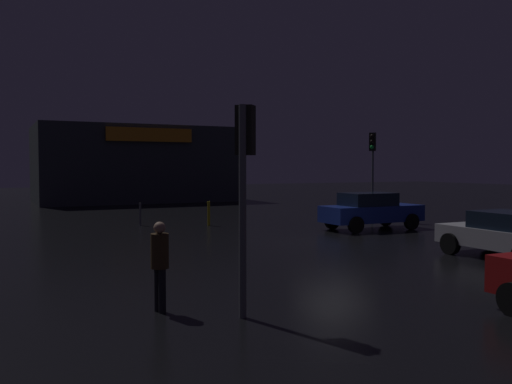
{
  "coord_description": "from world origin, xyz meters",
  "views": [
    {
      "loc": [
        -11.09,
        -16.18,
        2.75
      ],
      "look_at": [
        -0.95,
        4.43,
        1.66
      ],
      "focal_mm": 37.85,
      "sensor_mm": 36.0,
      "label": 1
    }
  ],
  "objects_px": {
    "store_building": "(134,164)",
    "pedestrian": "(160,259)",
    "car_far": "(506,234)",
    "car_near": "(371,210)",
    "traffic_signal_main": "(245,163)",
    "traffic_signal_cross_left": "(372,154)"
  },
  "relations": [
    {
      "from": "car_far",
      "to": "pedestrian",
      "type": "distance_m",
      "value": 10.97
    },
    {
      "from": "car_near",
      "to": "pedestrian",
      "type": "height_order",
      "value": "pedestrian"
    },
    {
      "from": "store_building",
      "to": "traffic_signal_cross_left",
      "type": "bearing_deg",
      "value": -71.37
    },
    {
      "from": "traffic_signal_cross_left",
      "to": "car_near",
      "type": "relative_size",
      "value": 0.99
    },
    {
      "from": "traffic_signal_main",
      "to": "car_far",
      "type": "bearing_deg",
      "value": 12.51
    },
    {
      "from": "traffic_signal_cross_left",
      "to": "pedestrian",
      "type": "distance_m",
      "value": 19.32
    },
    {
      "from": "traffic_signal_cross_left",
      "to": "pedestrian",
      "type": "xyz_separation_m",
      "value": [
        -14.71,
        -12.29,
        -2.41
      ]
    },
    {
      "from": "store_building",
      "to": "car_near",
      "type": "distance_m",
      "value": 24.99
    },
    {
      "from": "traffic_signal_main",
      "to": "pedestrian",
      "type": "height_order",
      "value": "traffic_signal_main"
    },
    {
      "from": "traffic_signal_main",
      "to": "car_far",
      "type": "height_order",
      "value": "traffic_signal_main"
    },
    {
      "from": "car_far",
      "to": "pedestrian",
      "type": "height_order",
      "value": "pedestrian"
    },
    {
      "from": "traffic_signal_main",
      "to": "car_near",
      "type": "relative_size",
      "value": 0.85
    },
    {
      "from": "traffic_signal_main",
      "to": "car_near",
      "type": "distance_m",
      "value": 14.8
    },
    {
      "from": "store_building",
      "to": "pedestrian",
      "type": "relative_size",
      "value": 8.77
    },
    {
      "from": "store_building",
      "to": "pedestrian",
      "type": "xyz_separation_m",
      "value": [
        -7.56,
        -33.51,
        -1.93
      ]
    },
    {
      "from": "traffic_signal_main",
      "to": "pedestrian",
      "type": "xyz_separation_m",
      "value": [
        -1.32,
        0.96,
        -1.81
      ]
    },
    {
      "from": "store_building",
      "to": "car_far",
      "type": "relative_size",
      "value": 3.79
    },
    {
      "from": "store_building",
      "to": "traffic_signal_main",
      "type": "relative_size",
      "value": 3.9
    },
    {
      "from": "traffic_signal_cross_left",
      "to": "store_building",
      "type": "bearing_deg",
      "value": 108.63
    },
    {
      "from": "traffic_signal_main",
      "to": "traffic_signal_cross_left",
      "type": "distance_m",
      "value": 18.85
    },
    {
      "from": "traffic_signal_cross_left",
      "to": "pedestrian",
      "type": "relative_size",
      "value": 2.61
    },
    {
      "from": "traffic_signal_main",
      "to": "pedestrian",
      "type": "bearing_deg",
      "value": 143.94
    }
  ]
}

